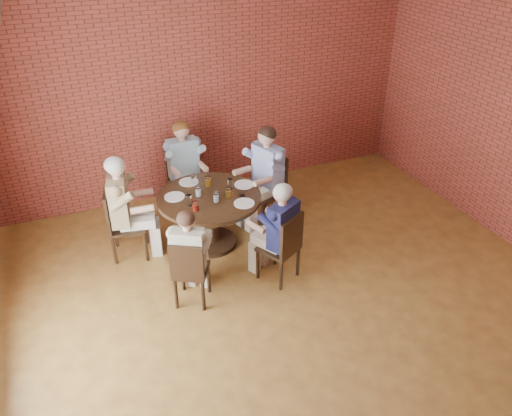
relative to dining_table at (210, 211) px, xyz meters
name	(u,v)px	position (x,y,z in m)	size (l,w,h in m)	color
floor	(311,330)	(0.49, -1.94, -0.53)	(7.00, 7.00, 0.00)	olive
wall_back	(205,84)	(0.49, 1.56, 1.17)	(7.00, 7.00, 0.00)	maroon
dining_table	(210,211)	(0.00, 0.00, 0.00)	(1.34, 1.34, 0.75)	black
chair_a	(269,185)	(1.00, 0.34, 0.00)	(0.59, 0.59, 0.99)	black
diner_a	(264,176)	(0.90, 0.31, 0.18)	(0.58, 0.71, 1.42)	#4155A9
chair_b	(184,176)	(-0.05, 1.09, -0.01)	(0.47, 0.47, 0.96)	black
diner_b	(185,168)	(-0.04, 1.00, 0.16)	(0.56, 0.68, 1.38)	#96B1BF
chair_c	(120,220)	(-1.13, 0.22, -0.01)	(0.54, 0.54, 0.97)	black
diner_c	(125,208)	(-1.04, 0.21, 0.17)	(0.56, 0.69, 1.39)	brown
chair_d	(190,271)	(-0.58, -1.04, -0.05)	(0.51, 0.51, 0.87)	black
diner_d	(190,257)	(-0.55, -0.98, 0.08)	(0.46, 0.57, 1.22)	#BEA595
chair_e	(284,245)	(0.57, -1.04, -0.03)	(0.56, 0.56, 0.92)	black
diner_e	(279,233)	(0.54, -0.97, 0.12)	(0.51, 0.63, 1.30)	#171A42
plate_a	(244,185)	(0.52, 0.10, 0.23)	(0.26, 0.26, 0.01)	white
plate_b	(189,182)	(-0.14, 0.45, 0.23)	(0.26, 0.26, 0.01)	white
plate_c	(175,197)	(-0.42, 0.14, 0.23)	(0.26, 0.26, 0.01)	white
plate_d	(244,203)	(0.34, -0.36, 0.23)	(0.26, 0.26, 0.01)	white
glass_a	(230,184)	(0.32, 0.08, 0.29)	(0.07, 0.07, 0.14)	white
glass_b	(208,181)	(0.07, 0.26, 0.29)	(0.07, 0.07, 0.14)	white
glass_c	(194,179)	(-0.08, 0.40, 0.29)	(0.07, 0.07, 0.14)	white
glass_d	(198,191)	(-0.13, 0.05, 0.29)	(0.07, 0.07, 0.14)	white
glass_e	(189,200)	(-0.30, -0.12, 0.29)	(0.07, 0.07, 0.14)	white
glass_f	(195,206)	(-0.26, -0.28, 0.29)	(0.07, 0.07, 0.14)	white
glass_g	(216,197)	(0.04, -0.18, 0.29)	(0.07, 0.07, 0.14)	white
glass_h	(228,192)	(0.22, -0.13, 0.29)	(0.07, 0.07, 0.14)	white
smartphone	(243,197)	(0.39, -0.19, 0.23)	(0.06, 0.12, 0.01)	black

